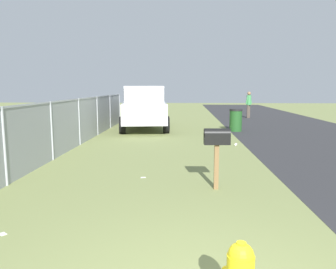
# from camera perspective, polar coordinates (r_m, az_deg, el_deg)

# --- Properties ---
(mailbox) EXTENTS (0.23, 0.52, 1.24)m
(mailbox) POSITION_cam_1_polar(r_m,az_deg,el_deg) (6.58, 8.51, -1.09)
(mailbox) COLOR brown
(mailbox) RESTS_ON ground
(pickup_truck) EXTENTS (5.63, 2.72, 2.09)m
(pickup_truck) POSITION_cam_1_polar(r_m,az_deg,el_deg) (16.10, -4.17, 4.90)
(pickup_truck) COLOR silver
(pickup_truck) RESTS_ON ground
(trash_bin) EXTENTS (0.60, 0.60, 1.03)m
(trash_bin) POSITION_cam_1_polar(r_m,az_deg,el_deg) (15.58, 11.71, 2.48)
(trash_bin) COLOR #1E4C1E
(trash_bin) RESTS_ON ground
(pedestrian) EXTENTS (0.36, 0.47, 1.74)m
(pedestrian) POSITION_cam_1_polar(r_m,az_deg,el_deg) (22.48, 13.88, 5.40)
(pedestrian) COLOR #4C4238
(pedestrian) RESTS_ON ground
(fence_section) EXTENTS (17.13, 0.07, 1.66)m
(fence_section) POSITION_cam_1_polar(r_m,az_deg,el_deg) (10.84, -17.22, 1.81)
(fence_section) COLOR #9EA3A8
(fence_section) RESTS_ON ground
(litter_wrapper_far_scatter) EXTENTS (0.14, 0.15, 0.01)m
(litter_wrapper_far_scatter) POSITION_cam_1_polar(r_m,az_deg,el_deg) (5.34, -26.85, -15.18)
(litter_wrapper_far_scatter) COLOR silver
(litter_wrapper_far_scatter) RESTS_ON ground
(litter_wrapper_midfield_b) EXTENTS (0.10, 0.13, 0.01)m
(litter_wrapper_midfield_b) POSITION_cam_1_polar(r_m,az_deg,el_deg) (7.56, -4.33, -7.45)
(litter_wrapper_midfield_b) COLOR silver
(litter_wrapper_midfield_b) RESTS_ON ground
(litter_cup_by_mailbox) EXTENTS (0.12, 0.11, 0.08)m
(litter_cup_by_mailbox) POSITION_cam_1_polar(r_m,az_deg,el_deg) (11.81, 11.74, -1.69)
(litter_cup_by_mailbox) COLOR white
(litter_cup_by_mailbox) RESTS_ON ground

